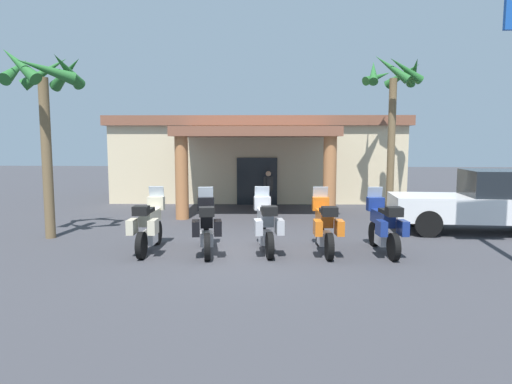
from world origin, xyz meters
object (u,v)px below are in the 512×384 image
at_px(motel_building, 258,157).
at_px(pedestrian, 268,188).
at_px(motorcycle_black, 206,226).
at_px(motorcycle_blue, 384,226).
at_px(motorcycle_silver, 266,225).
at_px(palm_tree_near_portico, 393,93).
at_px(pickup_truck_white, 483,203).
at_px(palm_tree_roadside, 45,92).
at_px(motorcycle_cream, 149,225).
at_px(motorcycle_orange, 325,226).

distance_m(motel_building, pedestrian, 4.85).
xyz_separation_m(motorcycle_black, motorcycle_blue, (4.49, 0.24, 0.00)).
height_order(motorcycle_black, pedestrian, pedestrian).
bearing_deg(motel_building, motorcycle_blue, -74.23).
distance_m(motorcycle_blue, pedestrian, 7.71).
height_order(motorcycle_silver, motorcycle_blue, same).
bearing_deg(palm_tree_near_portico, pickup_truck_white, -65.60).
xyz_separation_m(palm_tree_roadside, palm_tree_near_portico, (11.09, 5.58, 0.50)).
bearing_deg(motel_building, motorcycle_silver, -88.27).
bearing_deg(motorcycle_blue, palm_tree_near_portico, -19.70).
xyz_separation_m(pedestrian, palm_tree_near_portico, (4.88, -0.16, 3.78)).
relative_size(motel_building, pickup_truck_white, 2.65).
height_order(motorcycle_cream, palm_tree_near_portico, palm_tree_near_portico).
relative_size(motorcycle_orange, palm_tree_near_portico, 0.36).
xyz_separation_m(motorcycle_cream, motorcycle_silver, (2.99, 0.14, 0.00)).
bearing_deg(motorcycle_blue, motorcycle_silver, 85.08).
bearing_deg(pedestrian, motorcycle_silver, -48.35).
relative_size(motorcycle_black, palm_tree_roadside, 0.40).
bearing_deg(motorcycle_cream, pickup_truck_white, -74.52).
xyz_separation_m(motorcycle_silver, motorcycle_orange, (1.50, -0.02, 0.00)).
height_order(motorcycle_orange, pedestrian, pedestrian).
relative_size(motorcycle_orange, pedestrian, 1.37).
bearing_deg(motorcycle_blue, palm_tree_roadside, 76.66).
relative_size(motorcycle_silver, motorcycle_orange, 1.00).
bearing_deg(motorcycle_silver, palm_tree_near_portico, -43.62).
height_order(motel_building, palm_tree_roadside, palm_tree_roadside).
relative_size(pedestrian, palm_tree_roadside, 0.30).
xyz_separation_m(pickup_truck_white, palm_tree_roadside, (-12.95, -1.49, 3.27)).
height_order(motorcycle_cream, pickup_truck_white, pickup_truck_white).
relative_size(motorcycle_black, motorcycle_orange, 0.99).
bearing_deg(motel_building, motorcycle_cream, -102.63).
bearing_deg(motorcycle_cream, pedestrian, -23.26).
bearing_deg(motorcycle_orange, motorcycle_blue, -91.82).
xyz_separation_m(motorcycle_black, motorcycle_silver, (1.50, 0.21, 0.00)).
bearing_deg(palm_tree_near_portico, motorcycle_cream, -137.69).
bearing_deg(palm_tree_roadside, pedestrian, 42.78).
relative_size(motorcycle_cream, motorcycle_black, 1.01).
height_order(motorcycle_cream, palm_tree_roadside, palm_tree_roadside).
bearing_deg(motorcycle_orange, motorcycle_cream, 88.14).
distance_m(motel_building, motorcycle_orange, 12.06).
bearing_deg(motorcycle_blue, pedestrian, 18.54).
bearing_deg(motorcycle_silver, palm_tree_roadside, 69.06).
height_order(motorcycle_blue, palm_tree_near_portico, palm_tree_near_portico).
bearing_deg(motorcycle_orange, motel_building, 7.62).
distance_m(motorcycle_cream, motorcycle_orange, 4.49).
xyz_separation_m(motorcycle_black, palm_tree_near_portico, (6.25, 7.12, 4.01)).
relative_size(pedestrian, palm_tree_near_portico, 0.26).
xyz_separation_m(motorcycle_blue, pickup_truck_white, (3.61, 2.79, 0.24)).
height_order(motorcycle_black, palm_tree_roadside, palm_tree_roadside).
height_order(motorcycle_orange, palm_tree_roadside, palm_tree_roadside).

